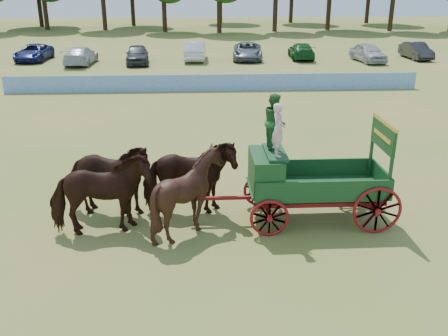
# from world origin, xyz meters

# --- Properties ---
(ground) EXTENTS (160.00, 160.00, 0.00)m
(ground) POSITION_xyz_m (0.00, 0.00, 0.00)
(ground) COLOR olive
(ground) RESTS_ON ground
(horse_lead_left) EXTENTS (2.96, 1.71, 2.35)m
(horse_lead_left) POSITION_xyz_m (-4.74, -0.61, 1.18)
(horse_lead_left) COLOR black
(horse_lead_left) RESTS_ON ground
(horse_lead_right) EXTENTS (2.99, 1.81, 2.35)m
(horse_lead_right) POSITION_xyz_m (-4.74, 0.49, 1.18)
(horse_lead_right) COLOR black
(horse_lead_right) RESTS_ON ground
(horse_wheel_left) EXTENTS (2.22, 1.99, 2.36)m
(horse_wheel_left) POSITION_xyz_m (-2.34, -0.61, 1.18)
(horse_wheel_left) COLOR black
(horse_wheel_left) RESTS_ON ground
(horse_wheel_right) EXTENTS (2.83, 1.37, 2.35)m
(horse_wheel_right) POSITION_xyz_m (-2.34, 0.49, 1.18)
(horse_wheel_right) COLOR black
(horse_wheel_right) RESTS_ON ground
(farm_dray) EXTENTS (6.00, 2.00, 3.72)m
(farm_dray) POSITION_xyz_m (0.62, -0.03, 1.62)
(farm_dray) COLOR maroon
(farm_dray) RESTS_ON ground
(sponsor_banner) EXTENTS (26.00, 0.08, 1.05)m
(sponsor_banner) POSITION_xyz_m (-1.00, 18.00, 0.53)
(sponsor_banner) COLOR #205EB2
(sponsor_banner) RESTS_ON ground
(parked_cars) EXTENTS (51.11, 7.35, 1.61)m
(parked_cars) POSITION_xyz_m (-2.29, 30.05, 0.74)
(parked_cars) COLOR silver
(parked_cars) RESTS_ON ground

